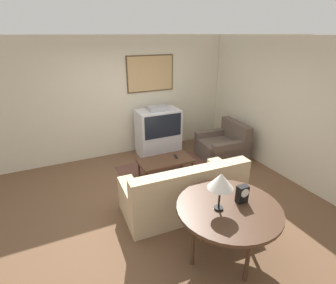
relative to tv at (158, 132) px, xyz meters
name	(u,v)px	position (x,y,z in m)	size (l,w,h in m)	color
ground_plane	(159,196)	(-0.71, -1.67, -0.56)	(12.00, 12.00, 0.00)	brown
wall_back	(122,97)	(-0.70, 0.46, 0.80)	(12.00, 0.10, 2.70)	beige
wall_right	(278,107)	(1.92, -1.67, 0.79)	(0.06, 12.00, 2.70)	beige
area_rug	(170,174)	(-0.19, -1.07, -0.55)	(1.92, 1.60, 0.01)	brown
tv	(158,132)	(0.00, 0.00, 0.00)	(0.98, 0.60, 1.18)	silver
couch	(184,194)	(-0.50, -2.23, -0.25)	(1.95, 0.96, 0.90)	#CCB289
armchair	(223,147)	(1.26, -0.86, -0.28)	(0.98, 1.04, 0.85)	brown
coffee_table	(166,162)	(-0.34, -1.15, -0.19)	(1.06, 0.55, 0.41)	#472D1E
console_table	(229,211)	(-0.48, -3.31, 0.16)	(1.27, 1.27, 0.78)	#472D1E
table_lamp	(221,181)	(-0.63, -3.29, 0.60)	(0.30, 0.30, 0.48)	black
mantel_clock	(242,194)	(-0.28, -3.29, 0.34)	(0.14, 0.10, 0.22)	black
remote	(176,156)	(-0.10, -1.12, -0.14)	(0.08, 0.17, 0.02)	black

